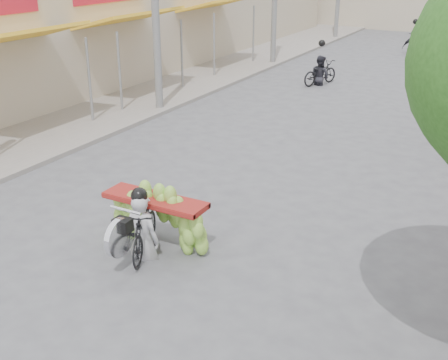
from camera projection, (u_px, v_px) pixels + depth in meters
sidewalk_left at (170, 85)px, 21.39m from camera, size 4.00×60.00×0.12m
shophouse_row_left at (45, 1)px, 21.64m from camera, size 9.77×40.00×6.00m
banana_motorbike at (148, 214)px, 9.54m from camera, size 2.20×1.78×2.13m
bg_motorbike_a at (320, 65)px, 21.49m from camera, size 1.18×1.75×1.95m
bg_motorbike_c at (413, 38)px, 27.73m from camera, size 0.99×1.70×1.95m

